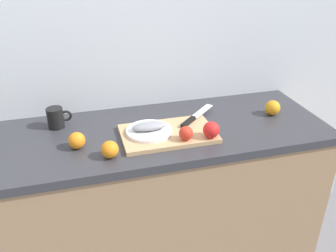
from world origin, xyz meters
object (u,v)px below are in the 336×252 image
at_px(white_plate, 149,131).
at_px(chef_knife, 193,118).
at_px(cutting_board, 168,134).
at_px(coffee_mug_1, 56,118).
at_px(fish_fillet, 149,126).
at_px(orange_0, 273,108).

height_order(white_plate, chef_knife, chef_knife).
xyz_separation_m(cutting_board, coffee_mug_1, (-0.50, 0.22, 0.04)).
height_order(fish_fillet, chef_knife, fish_fillet).
bearing_deg(white_plate, orange_0, 4.96).
height_order(fish_fillet, coffee_mug_1, coffee_mug_1).
distance_m(cutting_board, white_plate, 0.09).
bearing_deg(cutting_board, orange_0, 7.24).
bearing_deg(orange_0, chef_knife, 177.86).
bearing_deg(coffee_mug_1, fish_fillet, -26.84).
distance_m(cutting_board, coffee_mug_1, 0.55).
distance_m(cutting_board, chef_knife, 0.18).
relative_size(fish_fillet, coffee_mug_1, 1.36).
bearing_deg(white_plate, coffee_mug_1, 153.16).
xyz_separation_m(cutting_board, chef_knife, (0.16, 0.09, 0.02)).
bearing_deg(white_plate, fish_fillet, -90.00).
distance_m(white_plate, fish_fillet, 0.03).
bearing_deg(chef_knife, cutting_board, 167.47).
height_order(chef_knife, coffee_mug_1, coffee_mug_1).
bearing_deg(coffee_mug_1, chef_knife, -11.65).
bearing_deg(coffee_mug_1, white_plate, -26.84).
bearing_deg(fish_fillet, white_plate, 90.00).
bearing_deg(orange_0, coffee_mug_1, 172.06).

